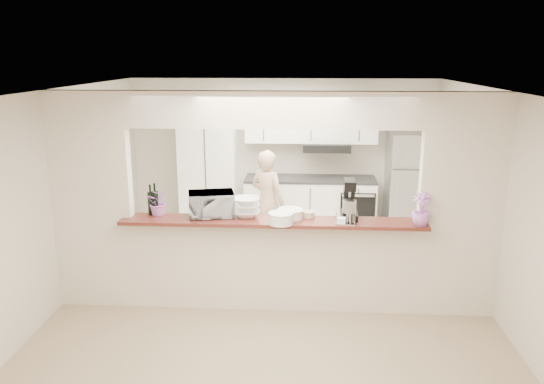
# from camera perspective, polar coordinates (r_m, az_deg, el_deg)

# --- Properties ---
(floor) EXTENTS (6.00, 6.00, 0.00)m
(floor) POSITION_cam_1_polar(r_m,az_deg,el_deg) (6.36, 0.07, -12.28)
(floor) COLOR tan
(floor) RESTS_ON ground
(tile_overlay) EXTENTS (5.00, 2.90, 0.01)m
(tile_overlay) POSITION_cam_1_polar(r_m,az_deg,el_deg) (7.77, 0.74, -7.08)
(tile_overlay) COLOR silver
(tile_overlay) RESTS_ON floor
(partition) EXTENTS (5.00, 0.15, 2.50)m
(partition) POSITION_cam_1_polar(r_m,az_deg,el_deg) (5.84, 0.07, 0.81)
(partition) COLOR silver
(partition) RESTS_ON floor
(bar_counter) EXTENTS (3.40, 0.38, 1.09)m
(bar_counter) POSITION_cam_1_polar(r_m,az_deg,el_deg) (6.11, 0.07, -7.48)
(bar_counter) COLOR silver
(bar_counter) RESTS_ON floor
(kitchen_cabinets) EXTENTS (3.15, 0.62, 2.25)m
(kitchen_cabinets) POSITION_cam_1_polar(r_m,az_deg,el_deg) (8.61, -0.11, 1.86)
(kitchen_cabinets) COLOR white
(kitchen_cabinets) RESTS_ON floor
(refrigerator) EXTENTS (0.75, 0.70, 1.70)m
(refrigerator) POSITION_cam_1_polar(r_m,az_deg,el_deg) (8.72, 14.69, 0.70)
(refrigerator) COLOR #B5B4BA
(refrigerator) RESTS_ON floor
(flower_left) EXTENTS (0.31, 0.28, 0.30)m
(flower_left) POSITION_cam_1_polar(r_m,az_deg,el_deg) (6.16, -12.07, -1.10)
(flower_left) COLOR #E87BD8
(flower_left) RESTS_ON bar_counter
(wine_bottle_a) EXTENTS (0.07, 0.07, 0.35)m
(wine_bottle_a) POSITION_cam_1_polar(r_m,az_deg,el_deg) (6.21, -12.90, -1.15)
(wine_bottle_a) COLOR black
(wine_bottle_a) RESTS_ON bar_counter
(wine_bottle_b) EXTENTS (0.07, 0.07, 0.37)m
(wine_bottle_b) POSITION_cam_1_polar(r_m,az_deg,el_deg) (6.19, -12.44, -1.10)
(wine_bottle_b) COLOR black
(wine_bottle_b) RESTS_ON bar_counter
(toaster_oven) EXTENTS (0.57, 0.45, 0.28)m
(toaster_oven) POSITION_cam_1_polar(r_m,az_deg,el_deg) (6.03, -6.56, -1.32)
(toaster_oven) COLOR #AEAEB3
(toaster_oven) RESTS_ON bar_counter
(serving_bowls) EXTENTS (0.31, 0.31, 0.22)m
(serving_bowls) POSITION_cam_1_polar(r_m,az_deg,el_deg) (5.98, -2.77, -1.67)
(serving_bowls) COLOR white
(serving_bowls) RESTS_ON bar_counter
(plate_stack_a) EXTENTS (0.27, 0.27, 0.12)m
(plate_stack_a) POSITION_cam_1_polar(r_m,az_deg,el_deg) (5.74, 0.96, -2.85)
(plate_stack_a) COLOR white
(plate_stack_a) RESTS_ON bar_counter
(plate_stack_b) EXTENTS (0.29, 0.29, 0.10)m
(plate_stack_b) POSITION_cam_1_polar(r_m,az_deg,el_deg) (5.95, 1.99, -2.34)
(plate_stack_b) COLOR white
(plate_stack_b) RESTS_ON bar_counter
(red_bowl) EXTENTS (0.14, 0.14, 0.06)m
(red_bowl) POSITION_cam_1_polar(r_m,az_deg,el_deg) (5.90, 0.46, -2.66)
(red_bowl) COLOR maroon
(red_bowl) RESTS_ON bar_counter
(tan_bowl) EXTENTS (0.14, 0.14, 0.07)m
(tan_bowl) POSITION_cam_1_polar(r_m,az_deg,el_deg) (6.00, 3.93, -2.40)
(tan_bowl) COLOR tan
(tan_bowl) RESTS_ON bar_counter
(utensil_caddy) EXTENTS (0.22, 0.14, 0.20)m
(utensil_caddy) POSITION_cam_1_polar(r_m,az_deg,el_deg) (5.79, 7.93, -2.63)
(utensil_caddy) COLOR silver
(utensil_caddy) RESTS_ON bar_counter
(stand_mixer) EXTENTS (0.20, 0.31, 0.45)m
(stand_mixer) POSITION_cam_1_polar(r_m,az_deg,el_deg) (5.96, 8.30, -0.96)
(stand_mixer) COLOR black
(stand_mixer) RESTS_ON bar_counter
(flower_right) EXTENTS (0.25, 0.25, 0.36)m
(flower_right) POSITION_cam_1_polar(r_m,az_deg,el_deg) (5.88, 15.76, -1.80)
(flower_right) COLOR #B86CC8
(flower_right) RESTS_ON bar_counter
(person) EXTENTS (0.67, 0.61, 1.53)m
(person) POSITION_cam_1_polar(r_m,az_deg,el_deg) (7.79, -0.48, -1.08)
(person) COLOR tan
(person) RESTS_ON floor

